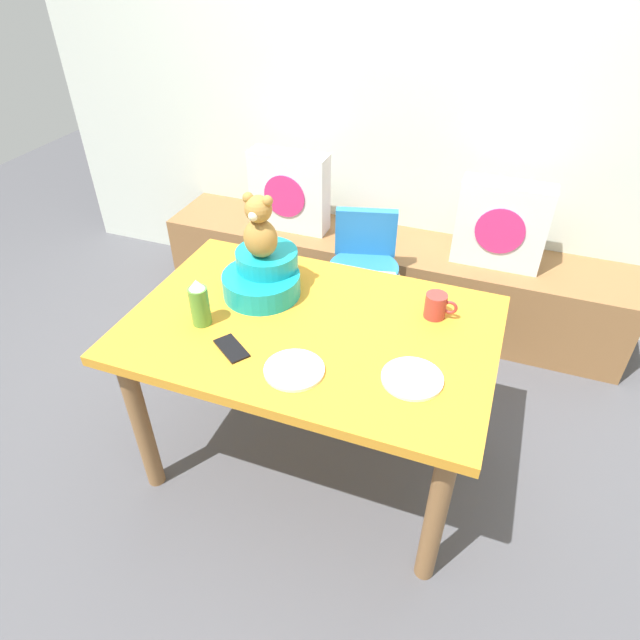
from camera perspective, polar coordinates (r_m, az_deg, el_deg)
The scene contains 15 objects.
ground_plane at distance 2.51m, azimuth -0.82°, elevation -13.98°, with size 8.00×8.00×0.00m, color #4C4C51.
back_wall at distance 3.05m, azimuth 9.86°, elevation 24.30°, with size 4.40×0.10×2.60m, color silver.
window_bench at distance 3.22m, azimuth 6.83°, elevation 4.44°, with size 2.60×0.44×0.46m, color olive.
pillow_floral_left at distance 3.15m, azimuth -3.20°, elevation 13.21°, with size 0.44×0.15×0.44m.
pillow_floral_right at distance 2.92m, azimuth 18.34°, elevation 9.36°, with size 0.44×0.15×0.44m.
book_stack at distance 3.11m, azimuth 4.50°, elevation 9.29°, with size 0.20×0.14×0.09m, color #845896.
dining_table at distance 2.05m, azimuth -0.98°, elevation -2.79°, with size 1.33×0.88×0.74m.
highchair at distance 2.70m, azimuth 4.55°, elevation 5.03°, with size 0.40×0.51×0.79m.
infant_seat_teal at distance 2.14m, azimuth -5.92°, elevation 4.60°, with size 0.30×0.33×0.16m.
teddy_bear at distance 2.03m, azimuth -6.29°, elevation 9.50°, with size 0.13×0.12×0.25m.
ketchup_bottle at distance 1.99m, azimuth -12.44°, elevation 1.71°, with size 0.07×0.07×0.18m.
coffee_mug at distance 2.05m, azimuth 12.00°, elevation 1.47°, with size 0.12×0.08×0.09m.
dinner_plate_near at distance 1.80m, azimuth -2.70°, elevation -5.19°, with size 0.20×0.20×0.01m, color white.
dinner_plate_far at distance 1.79m, azimuth 9.57°, elevation -6.01°, with size 0.20×0.20×0.01m, color white.
cell_phone at distance 1.90m, azimuth -9.19°, elevation -2.93°, with size 0.07×0.14×0.01m, color black.
Camera 1 is at (0.58, -1.46, 1.95)m, focal length 30.76 mm.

